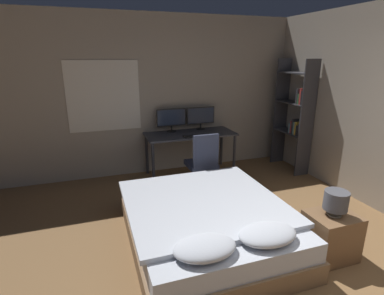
% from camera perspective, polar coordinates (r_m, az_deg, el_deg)
% --- Properties ---
extents(wall_back, '(12.00, 0.08, 2.70)m').
position_cam_1_polar(wall_back, '(5.41, -1.07, 9.96)').
color(wall_back, '#9E9384').
rests_on(wall_back, ground_plane).
extents(bed, '(1.69, 1.95, 0.55)m').
position_cam_1_polar(bed, '(3.42, 2.83, -14.36)').
color(bed, '#846647').
rests_on(bed, ground_plane).
extents(nightstand, '(0.48, 0.40, 0.49)m').
position_cam_1_polar(nightstand, '(3.52, 24.87, -15.03)').
color(nightstand, brown).
rests_on(nightstand, ground_plane).
extents(bedside_lamp, '(0.24, 0.24, 0.26)m').
position_cam_1_polar(bedside_lamp, '(3.34, 25.74, -9.13)').
color(bedside_lamp, gray).
rests_on(bedside_lamp, nightstand).
extents(desk, '(1.53, 0.65, 0.75)m').
position_cam_1_polar(desk, '(5.16, -0.33, 1.80)').
color(desk, '#38383D').
rests_on(desk, ground_plane).
extents(monitor_left, '(0.51, 0.16, 0.40)m').
position_cam_1_polar(monitor_left, '(5.22, -3.97, 5.54)').
color(monitor_left, black).
rests_on(monitor_left, desk).
extents(monitor_right, '(0.51, 0.16, 0.40)m').
position_cam_1_polar(monitor_right, '(5.38, 1.66, 5.93)').
color(monitor_right, black).
rests_on(monitor_right, desk).
extents(keyboard, '(0.37, 0.13, 0.02)m').
position_cam_1_polar(keyboard, '(4.94, 0.48, 2.24)').
color(keyboard, black).
rests_on(keyboard, desk).
extents(computer_mouse, '(0.07, 0.05, 0.04)m').
position_cam_1_polar(computer_mouse, '(5.03, 3.47, 2.60)').
color(computer_mouse, black).
rests_on(computer_mouse, desk).
extents(office_chair, '(0.52, 0.52, 0.93)m').
position_cam_1_polar(office_chair, '(4.63, 1.98, -4.02)').
color(office_chair, black).
rests_on(office_chair, ground_plane).
extents(bookshelf, '(0.29, 0.77, 1.98)m').
position_cam_1_polar(bookshelf, '(5.61, 19.20, 6.23)').
color(bookshelf, '#333338').
rests_on(bookshelf, ground_plane).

